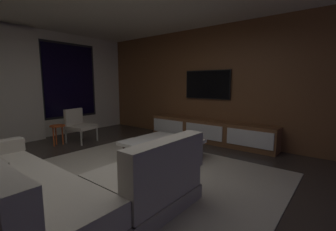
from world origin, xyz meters
TOP-DOWN VIEW (x-y plane):
  - floor at (0.00, 0.00)m, footprint 9.20×9.20m
  - back_wall_with_window at (-0.06, 3.62)m, footprint 6.60×0.30m
  - media_wall at (3.06, 0.00)m, footprint 0.12×7.80m
  - area_rug at (0.35, -0.10)m, footprint 3.20×3.80m
  - sectional_couch at (-0.94, -0.13)m, footprint 1.98×2.50m
  - coffee_table at (1.12, 0.12)m, footprint 1.16×1.16m
  - book_stack_on_coffee_table at (1.09, 0.05)m, footprint 0.28×0.20m
  - accent_chair_near_window at (0.88, 2.51)m, footprint 0.64×0.66m
  - side_stool at (0.40, 2.56)m, footprint 0.32×0.32m
  - media_console at (2.77, 0.05)m, footprint 0.46×3.10m
  - mounted_tv at (2.95, 0.25)m, footprint 0.05×1.18m

SIDE VIEW (x-z plane):
  - floor at x=0.00m, z-range 0.00..0.00m
  - area_rug at x=0.35m, z-range 0.00..0.01m
  - coffee_table at x=1.12m, z-range 0.01..0.37m
  - media_console at x=2.77m, z-range -0.01..0.51m
  - sectional_couch at x=-0.94m, z-range -0.12..0.70m
  - side_stool at x=0.40m, z-range 0.14..0.60m
  - book_stack_on_coffee_table at x=1.09m, z-range 0.36..0.41m
  - accent_chair_near_window at x=0.88m, z-range 0.04..0.82m
  - back_wall_with_window at x=-0.06m, z-range -0.01..2.69m
  - media_wall at x=3.06m, z-range 0.00..2.70m
  - mounted_tv at x=2.95m, z-range 1.01..1.69m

